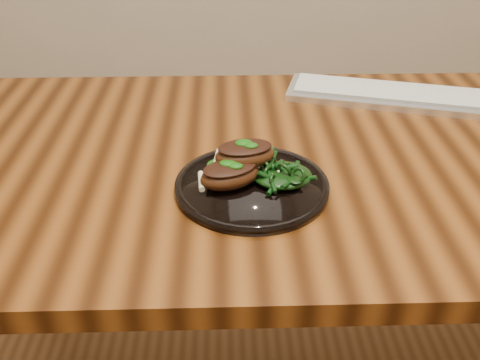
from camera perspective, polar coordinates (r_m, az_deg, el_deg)
name	(u,v)px	position (r m, az deg, el deg)	size (l,w,h in m)	color
desk	(334,187)	(1.08, 9.99, -0.76)	(1.60, 0.80, 0.75)	black
plate	(252,186)	(0.90, 1.27, -0.59)	(0.26, 0.26, 0.02)	black
lamb_chop_front	(229,174)	(0.87, -1.14, 0.64)	(0.12, 0.10, 0.05)	#3D1D0B
lamb_chop_back	(244,154)	(0.90, 0.48, 2.83)	(0.11, 0.09, 0.05)	#3D1D0B
herb_smear	(232,164)	(0.94, -0.85, 1.67)	(0.09, 0.06, 0.01)	#0A4107
greens_heap	(282,172)	(0.89, 4.53, 0.88)	(0.10, 0.09, 0.04)	black
keyboard	(392,95)	(1.28, 15.89, 8.73)	(0.49, 0.26, 0.02)	silver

